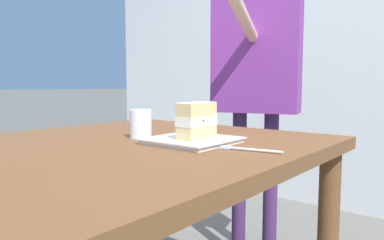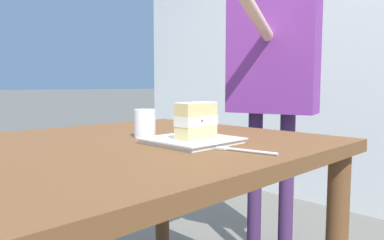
% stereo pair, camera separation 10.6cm
% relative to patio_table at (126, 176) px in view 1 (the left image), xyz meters
% --- Properties ---
extents(patio_table, '(1.13, 1.00, 0.73)m').
position_rel_patio_table_xyz_m(patio_table, '(0.00, 0.00, 0.00)').
color(patio_table, brown).
rests_on(patio_table, ground).
extents(dessert_plate, '(0.23, 0.23, 0.02)m').
position_rel_patio_table_xyz_m(dessert_plate, '(0.11, -0.17, 0.11)').
color(dessert_plate, white).
rests_on(dessert_plate, patio_table).
extents(cake_slice, '(0.12, 0.07, 0.11)m').
position_rel_patio_table_xyz_m(cake_slice, '(0.11, -0.19, 0.17)').
color(cake_slice, '#E0C17A').
rests_on(cake_slice, dessert_plate).
extents(dessert_fork, '(0.05, 0.17, 0.01)m').
position_rel_patio_table_xyz_m(dessert_fork, '(0.10, -0.35, 0.11)').
color(dessert_fork, silver).
rests_on(dessert_fork, patio_table).
extents(coffee_cup, '(0.07, 0.07, 0.09)m').
position_rel_patio_table_xyz_m(coffee_cup, '(0.09, 0.03, 0.15)').
color(coffee_cup, white).
rests_on(coffee_cup, patio_table).
extents(diner_person, '(0.57, 0.45, 1.52)m').
position_rel_patio_table_xyz_m(diner_person, '(0.87, 0.05, 0.39)').
color(diner_person, '#452855').
rests_on(diner_person, ground).
extents(patio_building, '(5.18, 3.97, 3.31)m').
position_rel_patio_table_xyz_m(patio_building, '(4.53, 0.27, 1.03)').
color(patio_building, silver).
rests_on(patio_building, ground).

